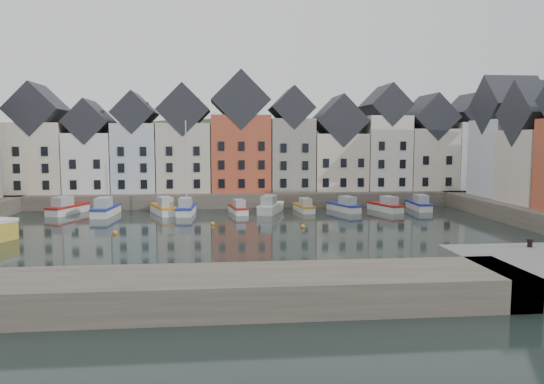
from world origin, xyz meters
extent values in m
plane|color=black|center=(0.00, 0.00, 0.00)|extent=(260.00, 260.00, 0.00)
cube|color=#4F453D|center=(0.00, 30.00, 1.00)|extent=(90.00, 16.00, 2.00)
cube|color=#4F453D|center=(-10.00, -22.00, 1.00)|extent=(50.00, 6.00, 2.00)
ellipsoid|color=#23371B|center=(0.00, 56.00, -18.00)|extent=(153.60, 70.40, 64.00)
sphere|color=black|center=(-13.94, 50.93, 8.70)|extent=(5.77, 5.77, 5.77)
sphere|color=black|center=(24.86, 60.75, 8.12)|extent=(5.27, 5.27, 5.27)
sphere|color=black|center=(31.82, 54.20, 7.88)|extent=(5.07, 5.07, 5.07)
sphere|color=black|center=(14.28, 55.19, 7.82)|extent=(5.01, 5.01, 5.01)
sphere|color=black|center=(-37.67, 56.61, 6.57)|extent=(3.94, 3.94, 3.94)
sphere|color=black|center=(28.33, 60.25, 8.05)|extent=(5.21, 5.21, 5.21)
sphere|color=black|center=(1.99, 58.64, 8.32)|extent=(5.45, 5.45, 5.45)
sphere|color=black|center=(37.80, 48.31, 7.21)|extent=(4.49, 4.49, 4.49)
cube|color=beige|center=(-29.17, 28.00, 7.04)|extent=(7.67, 8.00, 10.07)
cube|color=black|center=(-29.17, 28.00, 13.97)|extent=(7.67, 8.16, 7.67)
cube|color=white|center=(-21.90, 28.00, 6.30)|extent=(6.56, 8.00, 8.61)
cube|color=black|center=(-21.90, 28.00, 12.23)|extent=(6.56, 8.16, 6.56)
cube|color=silver|center=(-15.37, 28.00, 7.01)|extent=(6.20, 8.00, 10.02)
cube|color=black|center=(-15.37, 28.00, 13.55)|extent=(6.20, 8.16, 6.20)
cube|color=beige|center=(-8.27, 28.00, 7.04)|extent=(7.70, 8.00, 10.08)
cube|color=black|center=(-8.27, 28.00, 13.98)|extent=(7.70, 8.16, 7.70)
cube|color=#BE5236|center=(0.07, 28.00, 7.64)|extent=(8.69, 8.00, 11.28)
cube|color=black|center=(0.07, 28.00, 15.43)|extent=(8.69, 8.16, 8.69)
cube|color=gray|center=(7.78, 28.00, 7.39)|extent=(6.43, 8.00, 10.78)
cube|color=black|center=(7.78, 28.00, 14.37)|extent=(6.43, 8.16, 6.43)
cube|color=beige|center=(15.08, 28.00, 6.28)|extent=(7.88, 8.00, 8.56)
cube|color=black|center=(15.08, 28.00, 12.51)|extent=(7.88, 8.16, 7.88)
cube|color=white|center=(22.42, 28.00, 7.64)|extent=(6.50, 8.00, 11.27)
cube|color=black|center=(22.42, 28.00, 14.88)|extent=(6.50, 8.16, 6.50)
cube|color=beige|center=(29.43, 28.00, 6.66)|extent=(7.23, 8.00, 9.32)
cube|color=black|center=(29.43, 28.00, 13.11)|extent=(7.23, 8.16, 7.23)
cube|color=white|center=(36.28, 28.00, 7.16)|extent=(6.18, 8.00, 10.32)
cube|color=black|center=(36.28, 28.00, 13.85)|extent=(6.18, 8.16, 6.18)
cube|color=silver|center=(36.00, 16.26, 7.19)|extent=(7.47, 8.00, 10.38)
cube|color=black|center=(36.00, 16.26, 14.36)|extent=(7.62, 8.00, 8.00)
cube|color=beige|center=(36.00, 8.26, 6.44)|extent=(8.14, 8.00, 8.89)
sphere|color=orange|center=(-4.00, 8.00, 0.15)|extent=(0.50, 0.50, 0.50)
sphere|color=orange|center=(6.00, 5.00, 0.15)|extent=(0.50, 0.50, 0.50)
sphere|color=orange|center=(-14.00, 3.00, 0.15)|extent=(0.50, 0.50, 0.50)
cube|color=silver|center=(-23.04, 18.97, 0.39)|extent=(4.28, 6.89, 1.21)
cube|color=#A11B17|center=(-23.04, 18.97, 1.05)|extent=(4.43, 7.05, 0.28)
cube|color=#9EA3A6|center=(-23.40, 18.04, 1.71)|extent=(2.41, 3.03, 1.32)
cube|color=silver|center=(-17.75, 17.01, 0.40)|extent=(2.62, 6.94, 1.24)
cube|color=navy|center=(-17.75, 17.01, 1.07)|extent=(2.75, 7.08, 0.28)
cube|color=#9EA3A6|center=(-17.83, 15.99, 1.75)|extent=(1.82, 2.84, 1.36)
cube|color=silver|center=(-10.51, 17.54, 0.39)|extent=(4.12, 6.89, 1.21)
cube|color=orange|center=(-10.51, 17.54, 1.05)|extent=(4.27, 7.05, 0.28)
cube|color=#9EA3A6|center=(-10.17, 16.60, 1.71)|extent=(2.35, 3.01, 1.32)
cube|color=silver|center=(-7.49, 16.99, 0.37)|extent=(2.28, 6.47, 1.17)
cube|color=navy|center=(-7.49, 16.99, 1.01)|extent=(2.40, 6.61, 0.27)
cube|color=#9EA3A6|center=(-7.55, 16.03, 1.65)|extent=(1.63, 2.63, 1.27)
cylinder|color=silver|center=(-7.46, 17.63, 6.37)|extent=(0.15, 0.15, 11.68)
cube|color=silver|center=(-0.74, 17.23, 0.32)|extent=(2.53, 5.60, 0.99)
cube|color=#A11B17|center=(-0.74, 17.23, 0.86)|extent=(2.64, 5.73, 0.23)
cube|color=#9EA3A6|center=(-0.60, 16.43, 1.40)|extent=(1.61, 2.35, 1.08)
cube|color=silver|center=(3.65, 17.38, 0.39)|extent=(4.14, 6.97, 1.23)
cube|color=silver|center=(3.65, 17.38, 1.06)|extent=(4.29, 7.14, 0.28)
cube|color=#9EA3A6|center=(3.31, 16.43, 1.73)|extent=(2.37, 3.04, 1.34)
cube|color=silver|center=(8.21, 17.98, 0.31)|extent=(2.28, 5.50, 0.98)
cube|color=orange|center=(8.21, 17.98, 0.85)|extent=(2.39, 5.62, 0.22)
cube|color=#9EA3A6|center=(8.31, 17.18, 1.38)|extent=(1.51, 2.28, 1.07)
cube|color=silver|center=(13.65, 17.74, 0.35)|extent=(3.70, 6.20, 1.09)
cube|color=navy|center=(13.65, 17.74, 0.94)|extent=(3.84, 6.35, 0.25)
cube|color=#9EA3A6|center=(13.95, 16.90, 1.54)|extent=(2.12, 2.71, 1.19)
cube|color=silver|center=(19.30, 17.23, 0.35)|extent=(3.57, 6.21, 1.09)
cube|color=#A11B17|center=(19.30, 17.23, 0.94)|extent=(3.70, 6.35, 0.25)
cube|color=#9EA3A6|center=(19.58, 16.38, 1.54)|extent=(2.07, 2.70, 1.19)
cube|color=silver|center=(24.47, 18.32, 0.36)|extent=(2.08, 6.17, 1.12)
cube|color=navy|center=(24.47, 18.32, 0.97)|extent=(2.19, 6.30, 0.25)
cube|color=#9EA3A6|center=(24.43, 17.41, 1.58)|extent=(1.52, 2.50, 1.22)
cylinder|color=black|center=(19.31, -16.50, 2.25)|extent=(0.36, 0.36, 0.50)
cylinder|color=black|center=(19.31, -16.50, 2.52)|extent=(0.48, 0.48, 0.08)
camera|label=1|loc=(-3.29, -52.45, 9.91)|focal=35.00mm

